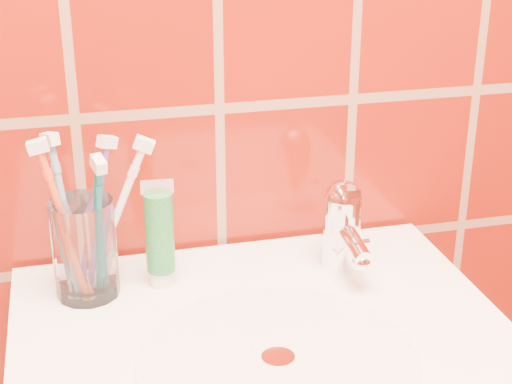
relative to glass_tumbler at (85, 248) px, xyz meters
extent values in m
cylinder|color=silver|center=(0.19, -0.19, -0.06)|extent=(0.30, 0.30, 0.00)
cylinder|color=white|center=(0.19, -0.19, -0.06)|extent=(0.04, 0.04, 0.00)
cylinder|color=white|center=(0.00, 0.00, 0.00)|extent=(0.10, 0.10, 0.12)
cylinder|color=white|center=(0.09, 0.00, -0.05)|extent=(0.03, 0.03, 0.02)
cylinder|color=#1B722C|center=(0.09, 0.00, 0.01)|extent=(0.04, 0.04, 0.10)
cube|color=beige|center=(0.09, 0.00, 0.07)|extent=(0.04, 0.00, 0.02)
cylinder|color=white|center=(0.32, -0.01, -0.01)|extent=(0.05, 0.05, 0.09)
sphere|color=white|center=(0.32, -0.01, 0.03)|extent=(0.05, 0.05, 0.05)
cylinder|color=white|center=(0.32, -0.04, -0.01)|extent=(0.02, 0.09, 0.03)
cube|color=white|center=(0.32, -0.02, 0.05)|extent=(0.02, 0.06, 0.01)
camera|label=1|loc=(0.00, -0.86, 0.43)|focal=55.00mm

